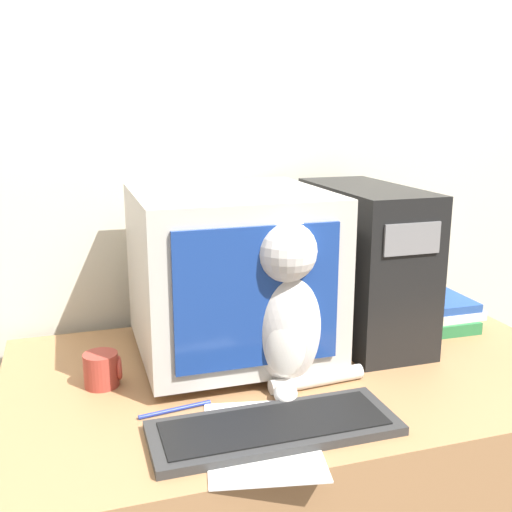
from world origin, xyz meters
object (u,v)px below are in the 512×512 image
at_px(pen, 175,410).
at_px(mug, 102,370).
at_px(cat, 286,311).
at_px(computer_tower, 364,263).
at_px(keyboard, 275,428).
at_px(crt_monitor, 230,273).
at_px(book_stack, 442,310).

distance_m(pen, mug, 0.22).
bearing_deg(mug, cat, -17.16).
bearing_deg(pen, computer_tower, 25.84).
height_order(computer_tower, cat, computer_tower).
xyz_separation_m(keyboard, mug, (-0.30, 0.31, 0.03)).
bearing_deg(cat, computer_tower, 55.02).
xyz_separation_m(crt_monitor, mug, (-0.32, -0.08, -0.18)).
distance_m(computer_tower, keyboard, 0.61).
relative_size(keyboard, book_stack, 2.26).
relative_size(book_stack, mug, 2.57).
bearing_deg(crt_monitor, mug, -165.95).
xyz_separation_m(cat, pen, (-0.26, -0.05, -0.17)).
relative_size(crt_monitor, pen, 2.98).
relative_size(keyboard, cat, 1.25).
xyz_separation_m(computer_tower, cat, (-0.31, -0.23, -0.03)).
bearing_deg(pen, mug, 128.61).
bearing_deg(crt_monitor, computer_tower, 3.90).
bearing_deg(cat, keyboard, -97.50).
distance_m(crt_monitor, keyboard, 0.44).
bearing_deg(mug, book_stack, 6.62).
distance_m(book_stack, pen, 0.88).
xyz_separation_m(keyboard, book_stack, (0.66, 0.42, 0.03)).
distance_m(book_stack, mug, 0.97).
bearing_deg(pen, keyboard, -39.37).
height_order(crt_monitor, cat, crt_monitor).
height_order(keyboard, cat, cat).
distance_m(crt_monitor, book_stack, 0.67).
bearing_deg(keyboard, mug, 134.68).
height_order(book_stack, pen, book_stack).
height_order(keyboard, pen, keyboard).
bearing_deg(mug, keyboard, -45.32).
relative_size(crt_monitor, computer_tower, 1.01).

